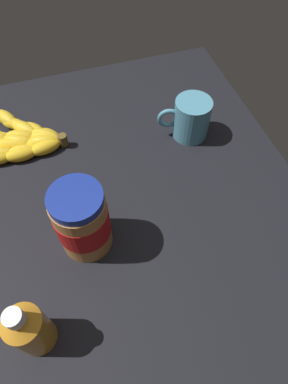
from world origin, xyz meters
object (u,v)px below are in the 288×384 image
at_px(peanut_butter_jar, 82,221).
at_px(honey_bottle, 29,329).
at_px(banana_bunch, 22,140).
at_px(coffee_mug, 191,119).

xyz_separation_m(peanut_butter_jar, honey_bottle, (-0.15, 0.11, -0.01)).
distance_m(banana_bunch, coffee_mug, 0.39).
bearing_deg(honey_bottle, peanut_butter_jar, -37.34).
bearing_deg(honey_bottle, banana_bunch, -2.59).
xyz_separation_m(honey_bottle, coffee_mug, (0.35, -0.40, -0.01)).
xyz_separation_m(banana_bunch, honey_bottle, (-0.43, 0.02, 0.05)).
bearing_deg(peanut_butter_jar, coffee_mug, -54.86).
bearing_deg(peanut_butter_jar, banana_bunch, 17.86).
height_order(banana_bunch, coffee_mug, coffee_mug).
relative_size(banana_bunch, coffee_mug, 1.88).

